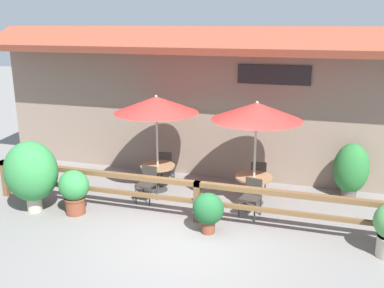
{
  "coord_description": "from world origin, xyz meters",
  "views": [
    {
      "loc": [
        2.46,
        -7.39,
        4.29
      ],
      "look_at": [
        -0.25,
        1.48,
        1.67
      ],
      "focal_mm": 40.0,
      "sensor_mm": 36.0,
      "label": 1
    }
  ],
  "objects_px": {
    "potted_plant_tall_tropical": "(31,172)",
    "chair_middle_streetside": "(251,195)",
    "patio_umbrella_near": "(156,105)",
    "potted_plant_corner_fern": "(351,169)",
    "chair_near_wallside": "(166,164)",
    "dining_table_near": "(158,170)",
    "potted_plant_small_flowering": "(74,190)",
    "patio_umbrella_middle": "(257,111)",
    "dining_table_middle": "(254,182)",
    "chair_near_streetside": "(147,182)",
    "chair_middle_wallside": "(258,175)",
    "potted_plant_entrance_palm": "(208,210)"
  },
  "relations": [
    {
      "from": "chair_near_wallside",
      "to": "chair_middle_streetside",
      "type": "relative_size",
      "value": 1.0
    },
    {
      "from": "potted_plant_corner_fern",
      "to": "patio_umbrella_middle",
      "type": "bearing_deg",
      "value": -153.9
    },
    {
      "from": "patio_umbrella_middle",
      "to": "chair_middle_streetside",
      "type": "bearing_deg",
      "value": -85.04
    },
    {
      "from": "chair_near_wallside",
      "to": "potted_plant_tall_tropical",
      "type": "height_order",
      "value": "potted_plant_tall_tropical"
    },
    {
      "from": "chair_middle_wallside",
      "to": "potted_plant_small_flowering",
      "type": "relative_size",
      "value": 0.83
    },
    {
      "from": "chair_near_wallside",
      "to": "chair_middle_wallside",
      "type": "height_order",
      "value": "same"
    },
    {
      "from": "potted_plant_entrance_palm",
      "to": "potted_plant_corner_fern",
      "type": "bearing_deg",
      "value": 44.98
    },
    {
      "from": "chair_near_streetside",
      "to": "potted_plant_entrance_palm",
      "type": "relative_size",
      "value": 0.98
    },
    {
      "from": "dining_table_middle",
      "to": "chair_middle_wallside",
      "type": "relative_size",
      "value": 1.05
    },
    {
      "from": "patio_umbrella_near",
      "to": "potted_plant_corner_fern",
      "type": "relative_size",
      "value": 1.81
    },
    {
      "from": "potted_plant_tall_tropical",
      "to": "chair_middle_streetside",
      "type": "bearing_deg",
      "value": 14.13
    },
    {
      "from": "potted_plant_corner_fern",
      "to": "dining_table_near",
      "type": "bearing_deg",
      "value": -168.29
    },
    {
      "from": "chair_middle_streetside",
      "to": "potted_plant_tall_tropical",
      "type": "xyz_separation_m",
      "value": [
        -4.95,
        -1.25,
        0.48
      ]
    },
    {
      "from": "patio_umbrella_near",
      "to": "potted_plant_entrance_palm",
      "type": "relative_size",
      "value": 2.88
    },
    {
      "from": "chair_near_streetside",
      "to": "dining_table_middle",
      "type": "xyz_separation_m",
      "value": [
        2.56,
        0.62,
        0.06
      ]
    },
    {
      "from": "dining_table_near",
      "to": "patio_umbrella_middle",
      "type": "bearing_deg",
      "value": -2.53
    },
    {
      "from": "chair_middle_wallside",
      "to": "dining_table_near",
      "type": "bearing_deg",
      "value": 6.59
    },
    {
      "from": "chair_near_streetside",
      "to": "chair_middle_streetside",
      "type": "relative_size",
      "value": 1.0
    },
    {
      "from": "patio_umbrella_middle",
      "to": "potted_plant_small_flowering",
      "type": "height_order",
      "value": "patio_umbrella_middle"
    },
    {
      "from": "chair_middle_wallside",
      "to": "potted_plant_small_flowering",
      "type": "height_order",
      "value": "potted_plant_small_flowering"
    },
    {
      "from": "chair_near_streetside",
      "to": "chair_near_wallside",
      "type": "relative_size",
      "value": 1.0
    },
    {
      "from": "dining_table_near",
      "to": "potted_plant_tall_tropical",
      "type": "distance_m",
      "value": 3.14
    },
    {
      "from": "patio_umbrella_near",
      "to": "chair_near_streetside",
      "type": "relative_size",
      "value": 2.92
    },
    {
      "from": "patio_umbrella_middle",
      "to": "dining_table_middle",
      "type": "bearing_deg",
      "value": 180.0
    },
    {
      "from": "patio_umbrella_near",
      "to": "potted_plant_entrance_palm",
      "type": "xyz_separation_m",
      "value": [
        1.9,
        -1.94,
        -1.8
      ]
    },
    {
      "from": "chair_near_wallside",
      "to": "chair_middle_wallside",
      "type": "distance_m",
      "value": 2.63
    },
    {
      "from": "dining_table_near",
      "to": "potted_plant_entrance_palm",
      "type": "xyz_separation_m",
      "value": [
        1.9,
        -1.94,
        -0.05
      ]
    },
    {
      "from": "chair_middle_streetside",
      "to": "potted_plant_entrance_palm",
      "type": "distance_m",
      "value": 1.32
    },
    {
      "from": "patio_umbrella_near",
      "to": "potted_plant_small_flowering",
      "type": "relative_size",
      "value": 2.42
    },
    {
      "from": "potted_plant_tall_tropical",
      "to": "potted_plant_small_flowering",
      "type": "height_order",
      "value": "potted_plant_tall_tropical"
    },
    {
      "from": "dining_table_near",
      "to": "patio_umbrella_middle",
      "type": "distance_m",
      "value": 3.11
    },
    {
      "from": "potted_plant_small_flowering",
      "to": "potted_plant_tall_tropical",
      "type": "bearing_deg",
      "value": -171.07
    },
    {
      "from": "chair_near_wallside",
      "to": "dining_table_near",
      "type": "bearing_deg",
      "value": 85.34
    },
    {
      "from": "chair_near_wallside",
      "to": "dining_table_middle",
      "type": "xyz_separation_m",
      "value": [
        2.62,
        -0.85,
        0.06
      ]
    },
    {
      "from": "patio_umbrella_middle",
      "to": "potted_plant_entrance_palm",
      "type": "xyz_separation_m",
      "value": [
        -0.67,
        -1.83,
        -1.8
      ]
    },
    {
      "from": "dining_table_middle",
      "to": "potted_plant_small_flowering",
      "type": "relative_size",
      "value": 0.87
    },
    {
      "from": "chair_middle_wallside",
      "to": "potted_plant_entrance_palm",
      "type": "height_order",
      "value": "potted_plant_entrance_palm"
    },
    {
      "from": "dining_table_near",
      "to": "patio_umbrella_middle",
      "type": "relative_size",
      "value": 0.36
    },
    {
      "from": "chair_near_wallside",
      "to": "chair_middle_streetside",
      "type": "xyz_separation_m",
      "value": [
        2.68,
        -1.57,
        0.0
      ]
    },
    {
      "from": "potted_plant_small_flowering",
      "to": "potted_plant_corner_fern",
      "type": "height_order",
      "value": "potted_plant_corner_fern"
    },
    {
      "from": "dining_table_middle",
      "to": "potted_plant_small_flowering",
      "type": "distance_m",
      "value": 4.28
    },
    {
      "from": "patio_umbrella_middle",
      "to": "potted_plant_entrance_palm",
      "type": "bearing_deg",
      "value": -110.07
    },
    {
      "from": "dining_table_near",
      "to": "chair_near_wallside",
      "type": "bearing_deg",
      "value": 94.06
    },
    {
      "from": "potted_plant_small_flowering",
      "to": "dining_table_near",
      "type": "bearing_deg",
      "value": 55.72
    },
    {
      "from": "potted_plant_small_flowering",
      "to": "chair_near_wallside",
      "type": "bearing_deg",
      "value": 64.63
    },
    {
      "from": "potted_plant_tall_tropical",
      "to": "potted_plant_small_flowering",
      "type": "xyz_separation_m",
      "value": [
        1.0,
        0.16,
        -0.38
      ]
    },
    {
      "from": "patio_umbrella_near",
      "to": "chair_middle_wallside",
      "type": "relative_size",
      "value": 2.92
    },
    {
      "from": "potted_plant_small_flowering",
      "to": "patio_umbrella_middle",
      "type": "bearing_deg",
      "value": 25.07
    },
    {
      "from": "chair_middle_wallside",
      "to": "potted_plant_small_flowering",
      "type": "bearing_deg",
      "value": 26.37
    },
    {
      "from": "patio_umbrella_near",
      "to": "potted_plant_small_flowering",
      "type": "distance_m",
      "value": 2.9
    }
  ]
}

